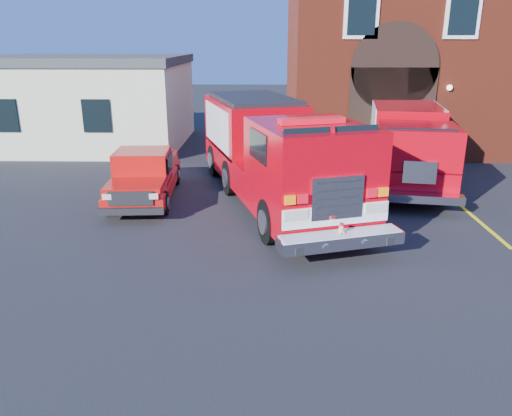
{
  "coord_description": "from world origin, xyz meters",
  "views": [
    {
      "loc": [
        0.21,
        -12.3,
        5.02
      ],
      "look_at": [
        0.0,
        -1.2,
        1.3
      ],
      "focal_mm": 35.0,
      "sensor_mm": 36.0,
      "label": 1
    }
  ],
  "objects_px": {
    "side_building": "(82,100)",
    "secondary_truck": "(407,141)",
    "fire_station": "(441,57)",
    "pickup_truck": "(145,175)",
    "fire_engine": "(274,152)"
  },
  "relations": [
    {
      "from": "pickup_truck",
      "to": "fire_engine",
      "type": "bearing_deg",
      "value": -2.22
    },
    {
      "from": "secondary_truck",
      "to": "pickup_truck",
      "type": "bearing_deg",
      "value": -163.98
    },
    {
      "from": "pickup_truck",
      "to": "secondary_truck",
      "type": "relative_size",
      "value": 0.61
    },
    {
      "from": "fire_station",
      "to": "fire_engine",
      "type": "distance_m",
      "value": 13.78
    },
    {
      "from": "side_building",
      "to": "secondary_truck",
      "type": "height_order",
      "value": "side_building"
    },
    {
      "from": "fire_engine",
      "to": "pickup_truck",
      "type": "height_order",
      "value": "fire_engine"
    },
    {
      "from": "fire_engine",
      "to": "secondary_truck",
      "type": "height_order",
      "value": "fire_engine"
    },
    {
      "from": "secondary_truck",
      "to": "fire_station",
      "type": "bearing_deg",
      "value": 65.67
    },
    {
      "from": "side_building",
      "to": "pickup_truck",
      "type": "relative_size",
      "value": 1.94
    },
    {
      "from": "side_building",
      "to": "pickup_truck",
      "type": "bearing_deg",
      "value": -60.84
    },
    {
      "from": "fire_station",
      "to": "fire_engine",
      "type": "height_order",
      "value": "fire_station"
    },
    {
      "from": "side_building",
      "to": "pickup_truck",
      "type": "distance_m",
      "value": 10.82
    },
    {
      "from": "fire_engine",
      "to": "secondary_truck",
      "type": "xyz_separation_m",
      "value": [
        5.03,
        2.83,
        -0.18
      ]
    },
    {
      "from": "fire_station",
      "to": "pickup_truck",
      "type": "relative_size",
      "value": 2.89
    },
    {
      "from": "secondary_truck",
      "to": "fire_engine",
      "type": "bearing_deg",
      "value": -150.63
    }
  ]
}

